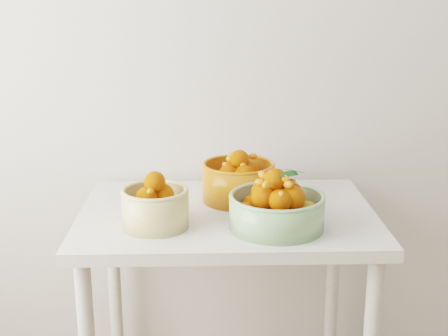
{
  "coord_description": "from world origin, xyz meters",
  "views": [
    {
      "loc": [
        -0.51,
        -0.39,
        1.48
      ],
      "look_at": [
        -0.45,
        1.54,
        0.92
      ],
      "focal_mm": 50.0,
      "sensor_mm": 36.0,
      "label": 1
    }
  ],
  "objects_px": {
    "bowl_cream": "(155,206)",
    "bowl_orange": "(238,181)",
    "table": "(227,237)",
    "bowl_green": "(277,208)"
  },
  "relations": [
    {
      "from": "bowl_cream",
      "to": "bowl_orange",
      "type": "relative_size",
      "value": 0.93
    },
    {
      "from": "bowl_cream",
      "to": "table",
      "type": "bearing_deg",
      "value": 30.68
    },
    {
      "from": "bowl_green",
      "to": "bowl_orange",
      "type": "bearing_deg",
      "value": 111.43
    },
    {
      "from": "bowl_green",
      "to": "bowl_orange",
      "type": "height_order",
      "value": "bowl_green"
    },
    {
      "from": "table",
      "to": "bowl_orange",
      "type": "bearing_deg",
      "value": 68.73
    },
    {
      "from": "bowl_green",
      "to": "bowl_cream",
      "type": "bearing_deg",
      "value": 176.66
    },
    {
      "from": "bowl_green",
      "to": "bowl_orange",
      "type": "relative_size",
      "value": 1.14
    },
    {
      "from": "table",
      "to": "bowl_orange",
      "type": "relative_size",
      "value": 3.72
    },
    {
      "from": "table",
      "to": "bowl_orange",
      "type": "xyz_separation_m",
      "value": [
        0.04,
        0.11,
        0.17
      ]
    },
    {
      "from": "bowl_orange",
      "to": "bowl_green",
      "type": "bearing_deg",
      "value": -68.57
    }
  ]
}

